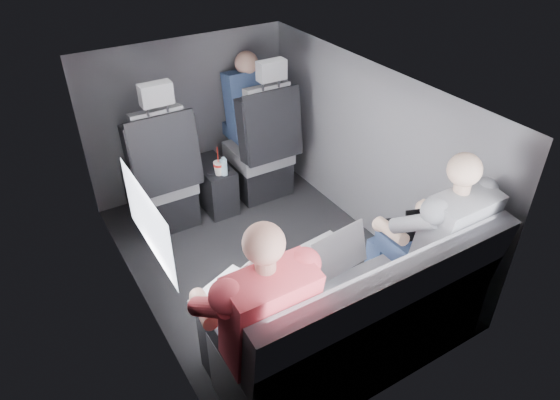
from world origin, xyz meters
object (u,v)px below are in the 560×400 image
rear_bench (360,326)px  passenger_front_right (248,105)px  soda_cup (219,167)px  laptop_white (233,294)px  front_seat_left (162,182)px  laptop_silver (328,253)px  front_seat_right (262,153)px  laptop_black (417,225)px  water_bottle (224,167)px  passenger_rear_right (433,238)px  center_console (214,185)px  passenger_rear_left (255,316)px

rear_bench → passenger_front_right: passenger_front_right is taller
soda_cup → passenger_front_right: 0.68m
laptop_white → front_seat_left: bearing=83.7°
laptop_silver → laptop_white: bearing=-179.2°
front_seat_right → rear_bench: bearing=-103.3°
rear_bench → laptop_black: bearing=21.7°
laptop_silver → laptop_black: 0.63m
soda_cup → passenger_front_right: (0.48, 0.38, 0.29)m
laptop_white → passenger_front_right: passenger_front_right is taller
water_bottle → laptop_black: 1.63m
soda_cup → laptop_black: bearing=-68.1°
laptop_black → front_seat_right: bearing=95.3°
passenger_rear_right → passenger_front_right: 2.07m
front_seat_left → laptop_black: front_seat_left is taller
water_bottle → passenger_rear_right: (0.57, -1.66, 0.16)m
front_seat_right → water_bottle: 0.46m
rear_bench → laptop_white: bearing=155.0°
center_console → passenger_rear_right: 1.99m
laptop_silver → passenger_front_right: passenger_front_right is taller
water_bottle → laptop_silver: laptop_silver is taller
rear_bench → passenger_rear_right: 0.68m
front_seat_left → passenger_rear_left: (-0.16, -1.81, 0.24)m
rear_bench → passenger_rear_left: bearing=171.2°
center_console → laptop_black: 1.86m
water_bottle → laptop_silver: bearing=-91.7°
laptop_black → passenger_front_right: passenger_front_right is taller
water_bottle → passenger_rear_right: bearing=-71.0°
soda_cup → front_seat_left: bearing=164.2°
laptop_black → soda_cup: bearing=111.9°
front_seat_left → passenger_rear_left: 1.83m
laptop_white → laptop_silver: bearing=0.8°
water_bottle → passenger_front_right: 0.67m
soda_cup → passenger_rear_right: (0.61, -1.68, 0.17)m
front_seat_right → laptop_silver: bearing=-106.5°
center_console → passenger_rear_right: bearing=-72.3°
water_bottle → laptop_black: (0.58, -1.51, 0.16)m
soda_cup → front_seat_right: bearing=14.8°
passenger_rear_left → laptop_black: bearing=6.9°
center_console → passenger_rear_right: size_ratio=0.39×
soda_cup → passenger_rear_right: bearing=-70.2°
passenger_rear_left → passenger_front_right: bearing=62.4°
laptop_silver → center_console: bearing=89.1°
front_seat_left → soda_cup: front_seat_left is taller
soda_cup → laptop_silver: (-0.01, -1.48, 0.17)m
laptop_silver → passenger_rear_left: 0.62m
front_seat_left → rear_bench: 1.96m
front_seat_left → laptop_silver: bearing=-75.1°
laptop_black → laptop_silver: bearing=174.5°
soda_cup → water_bottle: soda_cup is taller
water_bottle → passenger_front_right: passenger_front_right is taller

